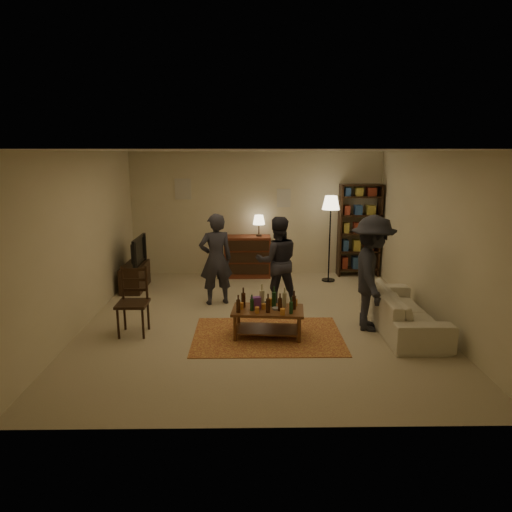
{
  "coord_description": "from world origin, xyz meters",
  "views": [
    {
      "loc": [
        -0.16,
        -7.04,
        2.67
      ],
      "look_at": [
        -0.05,
        0.1,
        1.05
      ],
      "focal_mm": 32.0,
      "sensor_mm": 36.0,
      "label": 1
    }
  ],
  "objects_px": {
    "sofa": "(402,310)",
    "person_right": "(277,261)",
    "dresser": "(248,255)",
    "bookshelf": "(359,229)",
    "person_left": "(216,259)",
    "coffee_table": "(267,312)",
    "person_by_sofa": "(372,273)",
    "floor_lamp": "(331,209)",
    "tv_stand": "(135,270)",
    "dining_chair": "(133,298)"
  },
  "relations": [
    {
      "from": "person_left",
      "to": "coffee_table",
      "type": "bearing_deg",
      "value": 102.28
    },
    {
      "from": "bookshelf",
      "to": "person_by_sofa",
      "type": "relative_size",
      "value": 1.14
    },
    {
      "from": "bookshelf",
      "to": "sofa",
      "type": "relative_size",
      "value": 0.97
    },
    {
      "from": "floor_lamp",
      "to": "bookshelf",
      "type": "bearing_deg",
      "value": 32.4
    },
    {
      "from": "bookshelf",
      "to": "tv_stand",
      "type": "bearing_deg",
      "value": -168.2
    },
    {
      "from": "coffee_table",
      "to": "dining_chair",
      "type": "relative_size",
      "value": 1.06
    },
    {
      "from": "dining_chair",
      "to": "dresser",
      "type": "bearing_deg",
      "value": 61.79
    },
    {
      "from": "floor_lamp",
      "to": "sofa",
      "type": "height_order",
      "value": "floor_lamp"
    },
    {
      "from": "person_left",
      "to": "person_right",
      "type": "height_order",
      "value": "person_left"
    },
    {
      "from": "tv_stand",
      "to": "person_by_sofa",
      "type": "xyz_separation_m",
      "value": [
        4.14,
        -2.18,
        0.5
      ]
    },
    {
      "from": "coffee_table",
      "to": "person_by_sofa",
      "type": "relative_size",
      "value": 0.62
    },
    {
      "from": "dining_chair",
      "to": "bookshelf",
      "type": "distance_m",
      "value": 5.31
    },
    {
      "from": "bookshelf",
      "to": "person_right",
      "type": "relative_size",
      "value": 1.26
    },
    {
      "from": "bookshelf",
      "to": "sofa",
      "type": "distance_m",
      "value": 3.26
    },
    {
      "from": "dining_chair",
      "to": "person_by_sofa",
      "type": "distance_m",
      "value": 3.62
    },
    {
      "from": "floor_lamp",
      "to": "person_right",
      "type": "relative_size",
      "value": 1.13
    },
    {
      "from": "dresser",
      "to": "person_left",
      "type": "xyz_separation_m",
      "value": [
        -0.56,
        -1.85,
        0.35
      ]
    },
    {
      "from": "floor_lamp",
      "to": "coffee_table",
      "type": "bearing_deg",
      "value": -115.32
    },
    {
      "from": "tv_stand",
      "to": "dresser",
      "type": "relative_size",
      "value": 0.78
    },
    {
      "from": "dresser",
      "to": "person_right",
      "type": "distance_m",
      "value": 2.02
    },
    {
      "from": "sofa",
      "to": "person_right",
      "type": "height_order",
      "value": "person_right"
    },
    {
      "from": "coffee_table",
      "to": "floor_lamp",
      "type": "relative_size",
      "value": 0.6
    },
    {
      "from": "dresser",
      "to": "bookshelf",
      "type": "xyz_separation_m",
      "value": [
        2.44,
        0.07,
        0.56
      ]
    },
    {
      "from": "sofa",
      "to": "person_by_sofa",
      "type": "distance_m",
      "value": 0.77
    },
    {
      "from": "dining_chair",
      "to": "person_right",
      "type": "bearing_deg",
      "value": 29.76
    },
    {
      "from": "coffee_table",
      "to": "sofa",
      "type": "relative_size",
      "value": 0.52
    },
    {
      "from": "sofa",
      "to": "person_by_sofa",
      "type": "xyz_separation_m",
      "value": [
        -0.5,
        0.02,
        0.58
      ]
    },
    {
      "from": "person_right",
      "to": "bookshelf",
      "type": "bearing_deg",
      "value": -140.65
    },
    {
      "from": "person_left",
      "to": "person_right",
      "type": "xyz_separation_m",
      "value": [
        1.09,
        -0.07,
        -0.02
      ]
    },
    {
      "from": "coffee_table",
      "to": "person_left",
      "type": "distance_m",
      "value": 1.82
    },
    {
      "from": "floor_lamp",
      "to": "sofa",
      "type": "xyz_separation_m",
      "value": [
        0.67,
        -2.72,
        -1.24
      ]
    },
    {
      "from": "tv_stand",
      "to": "dining_chair",
      "type": "bearing_deg",
      "value": -76.62
    },
    {
      "from": "sofa",
      "to": "floor_lamp",
      "type": "bearing_deg",
      "value": 13.92
    },
    {
      "from": "dresser",
      "to": "tv_stand",
      "type": "bearing_deg",
      "value": -157.93
    },
    {
      "from": "coffee_table",
      "to": "person_by_sofa",
      "type": "height_order",
      "value": "person_by_sofa"
    },
    {
      "from": "person_right",
      "to": "person_by_sofa",
      "type": "height_order",
      "value": "person_by_sofa"
    },
    {
      "from": "floor_lamp",
      "to": "person_left",
      "type": "height_order",
      "value": "floor_lamp"
    },
    {
      "from": "tv_stand",
      "to": "dresser",
      "type": "bearing_deg",
      "value": 22.07
    },
    {
      "from": "tv_stand",
      "to": "sofa",
      "type": "xyz_separation_m",
      "value": [
        4.64,
        -2.2,
        -0.08
      ]
    },
    {
      "from": "sofa",
      "to": "person_by_sofa",
      "type": "relative_size",
      "value": 1.18
    },
    {
      "from": "tv_stand",
      "to": "bookshelf",
      "type": "distance_m",
      "value": 4.84
    },
    {
      "from": "dining_chair",
      "to": "person_left",
      "type": "distance_m",
      "value": 1.8
    },
    {
      "from": "person_right",
      "to": "dining_chair",
      "type": "bearing_deg",
      "value": 23.2
    },
    {
      "from": "person_left",
      "to": "sofa",
      "type": "bearing_deg",
      "value": 139.99
    },
    {
      "from": "person_right",
      "to": "sofa",
      "type": "bearing_deg",
      "value": 140.65
    },
    {
      "from": "person_by_sofa",
      "to": "bookshelf",
      "type": "bearing_deg",
      "value": -0.24
    },
    {
      "from": "bookshelf",
      "to": "floor_lamp",
      "type": "distance_m",
      "value": 0.99
    },
    {
      "from": "tv_stand",
      "to": "floor_lamp",
      "type": "xyz_separation_m",
      "value": [
        3.97,
        0.52,
        1.16
      ]
    },
    {
      "from": "coffee_table",
      "to": "bookshelf",
      "type": "bearing_deg",
      "value": 58.25
    },
    {
      "from": "dining_chair",
      "to": "dresser",
      "type": "xyz_separation_m",
      "value": [
        1.71,
        3.21,
        -0.07
      ]
    }
  ]
}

